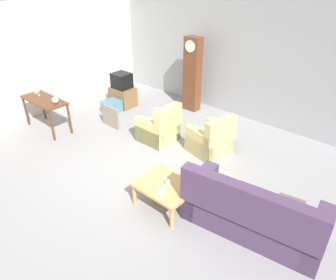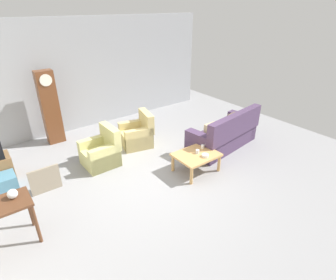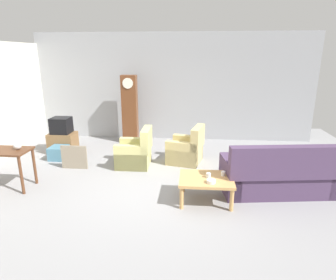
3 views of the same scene
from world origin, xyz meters
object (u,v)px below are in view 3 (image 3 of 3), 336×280
Objects in this scene: cup_white_porcelain at (223,174)px; bowl_white_stacked at (211,181)px; cup_cream_tall at (229,173)px; couch_floral at (279,176)px; tv_crt at (61,125)px; storage_box_blue at (59,153)px; cup_blue_rimmed at (209,175)px; coffee_table_wood at (206,181)px; tv_stand_cabinet at (63,143)px; framed_picture_leaning at (74,157)px; armchair_olive_far at (187,150)px; armchair_olive_near at (136,153)px; grandfather_clock at (130,109)px; glass_dome_cloche at (17,145)px.

cup_white_porcelain reaches higher than bowl_white_stacked.
cup_cream_tall reaches higher than bowl_white_stacked.
tv_crt is (-5.14, 1.96, 0.40)m from couch_floral.
cup_blue_rimmed is at bearing -26.84° from storage_box_blue.
cup_white_porcelain is 0.29m from cup_blue_rimmed.
coffee_table_wood is at bearing -27.22° from storage_box_blue.
tv_stand_cabinet is 0.48m from tv_crt.
cup_white_porcelain is 0.54× the size of bowl_white_stacked.
tv_stand_cabinet is 1.13× the size of framed_picture_leaning.
tv_stand_cabinet is 1.42× the size of tv_crt.
tv_crt reaches higher than armchair_olive_far.
cup_cream_tall is (2.01, -1.48, 0.19)m from armchair_olive_near.
grandfather_clock is 4.25m from cup_cream_tall.
tv_stand_cabinet is (-5.14, 1.96, -0.08)m from couch_floral.
armchair_olive_far reaches higher than bowl_white_stacked.
storage_box_blue is 1.77m from glass_dome_cloche.
cup_white_porcelain is at bearing -54.15° from grandfather_clock.
couch_floral is at bearing -20.90° from tv_stand_cabinet.
armchair_olive_near is 1.53× the size of framed_picture_leaning.
tv_crt is at bearing 93.02° from glass_dome_cloche.
tv_stand_cabinet is at bearing 150.90° from cup_white_porcelain.
bowl_white_stacked is at bearing -77.55° from armchair_olive_far.
cup_cream_tall is (-0.98, -0.30, 0.15)m from couch_floral.
grandfather_clock is (-1.73, 1.56, 0.70)m from armchair_olive_far.
armchair_olive_far reaches higher than tv_stand_cabinet.
cup_white_porcelain is 0.10m from cup_cream_tall.
grandfather_clock is at bearing 121.89° from cup_blue_rimmed.
cup_cream_tall reaches higher than storage_box_blue.
armchair_olive_near is at bearing -7.88° from storage_box_blue.
storage_box_blue is at bearing -133.19° from grandfather_clock.
grandfather_clock reaches higher than glass_dome_cloche.
coffee_table_wood is at bearing -44.80° from armchair_olive_near.
coffee_table_wood is 4.45m from tv_crt.
grandfather_clock is 4.44× the size of storage_box_blue.
storage_box_blue is at bearing -179.07° from armchair_olive_far.
couch_floral is 1.42m from cup_blue_rimmed.
couch_floral reaches higher than tv_stand_cabinet.
coffee_table_wood is 9.89× the size of cup_cream_tall.
coffee_table_wood is 6.15× the size of glass_dome_cloche.
framed_picture_leaning reaches higher than tv_stand_cabinet.
couch_floral is at bearing -41.13° from grandfather_clock.
tv_stand_cabinet is (-1.62, -1.11, -0.73)m from grandfather_clock.
storage_box_blue is (0.10, -0.51, -0.59)m from tv_crt.
tv_stand_cabinet is 4.47m from cup_blue_rimmed.
armchair_olive_near is at bearing 136.08° from cup_blue_rimmed.
armchair_olive_far reaches higher than cup_blue_rimmed.
tv_stand_cabinet reaches higher than coffee_table_wood.
armchair_olive_far is at bearing 139.87° from couch_floral.
grandfather_clock is at bearing 138.87° from couch_floral.
armchair_olive_near is at bearing 12.39° from framed_picture_leaning.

